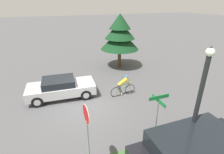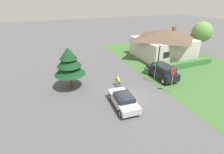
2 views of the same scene
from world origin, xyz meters
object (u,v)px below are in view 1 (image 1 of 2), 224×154
Objects in this scene: street_lamp at (198,103)px; conifer_tall_near at (120,34)px; cyclist at (123,86)px; stop_sign at (87,128)px; sedan_left_lane at (61,88)px; street_name_sign at (157,113)px.

conifer_tall_near is (-11.05, 1.60, 0.48)m from street_lamp.
street_lamp is (5.76, 0.34, 1.98)m from cyclist.
street_lamp is at bearing -105.99° from stop_sign.
sedan_left_lane is 4.15m from cyclist.
stop_sign reaches higher than street_name_sign.
street_name_sign is at bearing -14.11° from conifer_tall_near.
street_name_sign is (-1.01, -0.93, -0.84)m from street_lamp.
cyclist is at bearing 172.97° from street_name_sign.
cyclist is 0.36× the size of conifer_tall_near.
street_name_sign is (5.98, 3.38, 1.15)m from sedan_left_lane.
street_lamp is at bearing -54.93° from sedan_left_lane.
stop_sign is 0.60× the size of conifer_tall_near.
stop_sign is 3.99m from street_lamp.
sedan_left_lane is 6.37m from stop_sign.
cyclist is 0.38× the size of street_lamp.
street_lamp reaches higher than cyclist.
conifer_tall_near reaches higher than street_name_sign.
sedan_left_lane is 1.49× the size of stop_sign.
street_name_sign is (-0.22, 2.94, -0.26)m from stop_sign.
street_name_sign is at bearing -90.22° from stop_sign.
sedan_left_lane is 2.46× the size of cyclist.
street_lamp is 11.18m from conifer_tall_near.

